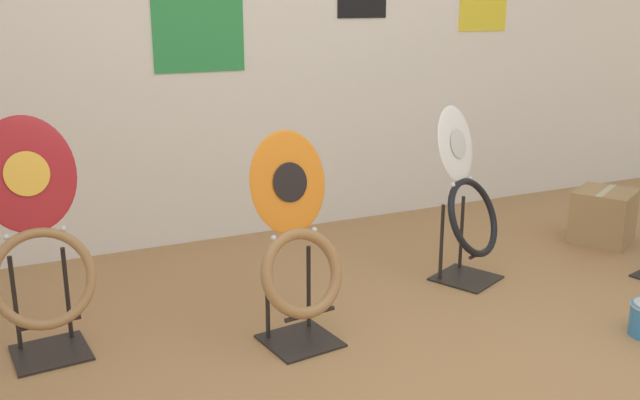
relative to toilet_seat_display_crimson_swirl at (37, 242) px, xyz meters
The scene contains 5 objects.
wall_back 1.91m from the toilet_seat_display_crimson_swirl, 38.80° to the left, with size 8.00×0.07×2.60m.
toilet_seat_display_crimson_swirl is the anchor object (origin of this frame).
toilet_seat_display_orange_sun 1.00m from the toilet_seat_display_crimson_swirl, 20.45° to the right, with size 0.38×0.31×0.86m.
toilet_seat_display_white_plain 1.95m from the toilet_seat_display_crimson_swirl, ahead, with size 0.44×0.39×0.86m.
storage_box 3.03m from the toilet_seat_display_crimson_swirl, ahead, with size 0.43×0.42×0.31m.
Camera 1 is at (-1.46, -1.47, 1.35)m, focal length 40.00 mm.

